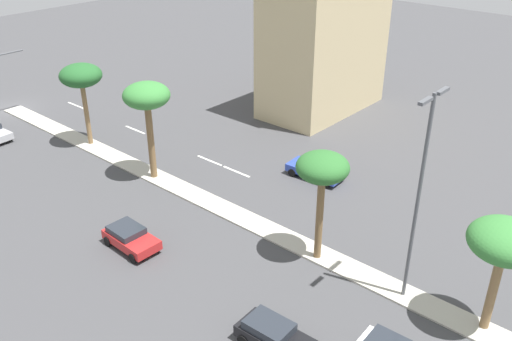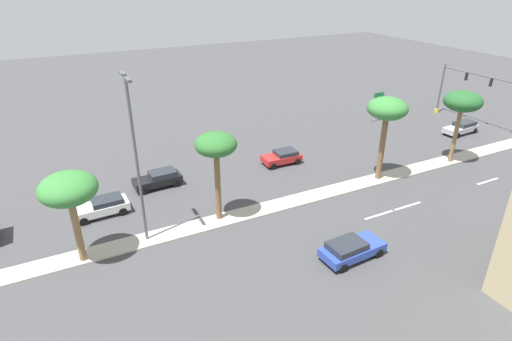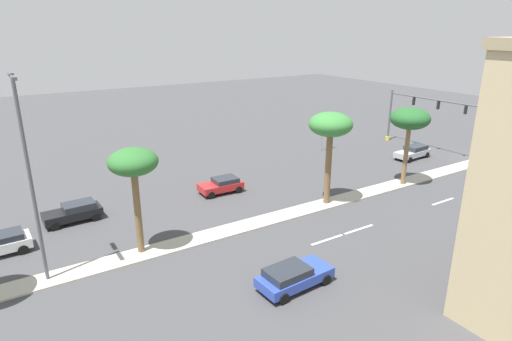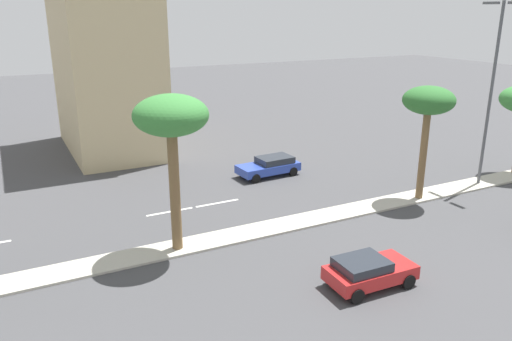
% 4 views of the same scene
% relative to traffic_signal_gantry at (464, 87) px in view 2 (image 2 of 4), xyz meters
% --- Properties ---
extents(ground_plane, '(160.00, 160.00, 0.00)m').
position_rel_traffic_signal_gantry_xyz_m(ground_plane, '(-8.56, 34.18, -4.21)').
color(ground_plane, '#424244').
extents(median_curb, '(1.80, 92.11, 0.12)m').
position_rel_traffic_signal_gantry_xyz_m(median_curb, '(-8.56, 44.41, -4.15)').
color(median_curb, '#B7B2A3').
rests_on(median_curb, ground).
extents(lane_stripe_near, '(0.20, 2.80, 0.01)m').
position_rel_traffic_signal_gantry_xyz_m(lane_stripe_near, '(-13.40, 12.18, -4.21)').
color(lane_stripe_near, silver).
rests_on(lane_stripe_near, ground).
extents(lane_stripe_inboard, '(0.20, 2.80, 0.01)m').
position_rel_traffic_signal_gantry_xyz_m(lane_stripe_inboard, '(-13.40, 22.05, -4.21)').
color(lane_stripe_inboard, silver).
rests_on(lane_stripe_inboard, ground).
extents(lane_stripe_far, '(0.20, 2.80, 0.01)m').
position_rel_traffic_signal_gantry_xyz_m(lane_stripe_far, '(-13.40, 25.09, -4.21)').
color(lane_stripe_far, silver).
rests_on(lane_stripe_far, ground).
extents(traffic_signal_gantry, '(13.74, 0.53, 6.52)m').
position_rel_traffic_signal_gantry_xyz_m(traffic_signal_gantry, '(0.00, 0.00, 0.00)').
color(traffic_signal_gantry, '#515459').
rests_on(traffic_signal_gantry, ground).
extents(directional_road_sign, '(0.10, 1.59, 3.78)m').
position_rel_traffic_signal_gantry_xyz_m(directional_road_sign, '(4.17, 9.98, -1.46)').
color(directional_road_sign, gray).
rests_on(directional_road_sign, ground).
extents(palm_tree_outboard, '(3.53, 3.53, 7.15)m').
position_rel_traffic_signal_gantry_xyz_m(palm_tree_outboard, '(-8.83, 11.81, 1.97)').
color(palm_tree_outboard, olive).
rests_on(palm_tree_outboard, median_curb).
extents(palm_tree_near, '(3.49, 3.49, 7.62)m').
position_rel_traffic_signal_gantry_xyz_m(palm_tree_near, '(-8.47, 20.88, 2.34)').
color(palm_tree_near, brown).
rests_on(palm_tree_near, median_curb).
extents(palm_tree_inboard, '(3.07, 3.07, 6.98)m').
position_rel_traffic_signal_gantry_xyz_m(palm_tree_inboard, '(-8.24, 36.59, 1.83)').
color(palm_tree_inboard, brown).
rests_on(palm_tree_inboard, median_curb).
extents(palm_tree_rear, '(3.56, 3.56, 6.30)m').
position_rel_traffic_signal_gantry_xyz_m(palm_tree_rear, '(-8.95, 46.60, 1.11)').
color(palm_tree_rear, olive).
rests_on(palm_tree_rear, median_curb).
extents(street_lamp_center, '(2.90, 0.24, 11.78)m').
position_rel_traffic_signal_gantry_xyz_m(street_lamp_center, '(-8.50, 42.26, 2.67)').
color(street_lamp_center, '#515459').
rests_on(street_lamp_center, median_curb).
extents(sedan_blue_left, '(2.24, 4.53, 1.35)m').
position_rel_traffic_signal_gantry_xyz_m(sedan_blue_left, '(-16.70, 30.57, -3.48)').
color(sedan_blue_left, '#2D47AD').
rests_on(sedan_blue_left, ground).
extents(sedan_white_right, '(2.07, 4.24, 1.37)m').
position_rel_traffic_signal_gantry_xyz_m(sedan_white_right, '(-3.52, 44.52, -3.47)').
color(sedan_white_right, silver).
rests_on(sedan_white_right, ground).
extents(sedan_silver_far, '(2.11, 4.65, 1.40)m').
position_rel_traffic_signal_gantry_xyz_m(sedan_silver_far, '(-3.65, 3.91, -3.46)').
color(sedan_silver_far, '#B2B2B7').
rests_on(sedan_silver_far, ground).
extents(sedan_black_mid, '(2.05, 4.22, 1.42)m').
position_rel_traffic_signal_gantry_xyz_m(sedan_black_mid, '(-0.81, 39.31, -3.45)').
color(sedan_black_mid, black).
rests_on(sedan_black_mid, ground).
extents(sedan_red_center, '(2.10, 3.86, 1.33)m').
position_rel_traffic_signal_gantry_xyz_m(sedan_red_center, '(-1.48, 27.04, -3.49)').
color(sedan_red_center, red).
rests_on(sedan_red_center, ground).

